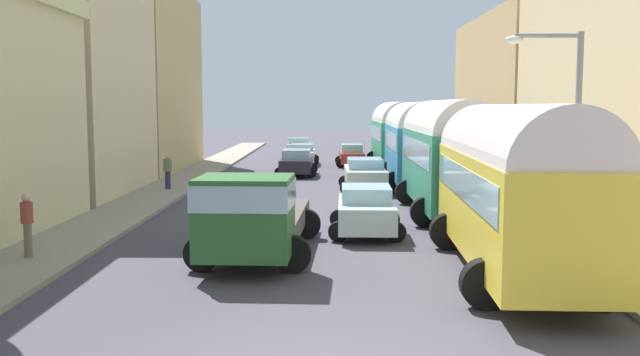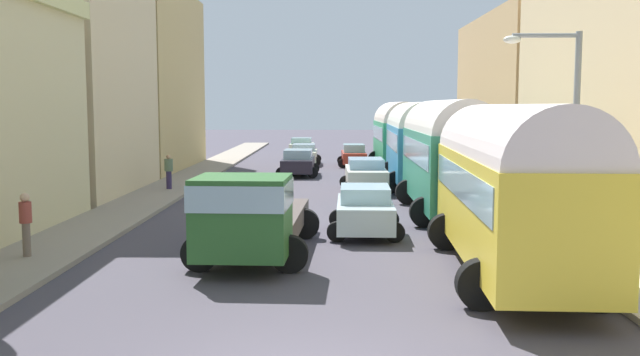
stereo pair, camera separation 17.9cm
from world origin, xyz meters
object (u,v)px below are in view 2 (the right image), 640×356
object	(u,v)px
car_2	(302,146)
pedestrian_2	(26,222)
streetlamp_near	(564,123)
parked_bus_3	(398,132)
car_4	(366,175)
car_0	(298,162)
pedestrian_1	(169,171)
car_5	(354,155)
car_1	(304,154)
car_3	(365,210)
parked_bus_1	(446,151)
cargo_truck_0	(253,214)
parked_bus_0	(511,182)
parked_bus_2	(416,140)

from	to	relation	value
car_2	pedestrian_2	size ratio (longest dim) A/B	2.05
car_2	pedestrian_2	distance (m)	38.24
streetlamp_near	parked_bus_3	bearing A→B (deg)	93.57
pedestrian_2	car_4	bearing A→B (deg)	57.27
car_0	streetlamp_near	size ratio (longest dim) A/B	0.70
pedestrian_1	car_5	bearing A→B (deg)	56.32
car_0	car_4	bearing A→B (deg)	-63.99
car_1	car_3	distance (m)	25.56
parked_bus_1	car_0	world-z (taller)	parked_bus_1
car_0	car_3	size ratio (longest dim) A/B	1.07
parked_bus_1	car_4	size ratio (longest dim) A/B	1.97
car_2	car_4	world-z (taller)	car_4
cargo_truck_0	car_4	distance (m)	14.81
car_1	car_4	distance (m)	14.98
parked_bus_3	car_0	world-z (taller)	parked_bus_3
car_2	car_4	size ratio (longest dim) A/B	0.85
cargo_truck_0	car_2	bearing A→B (deg)	90.43
parked_bus_1	car_0	bearing A→B (deg)	113.31
parked_bus_0	parked_bus_3	distance (m)	27.00
parked_bus_0	car_2	world-z (taller)	parked_bus_0
parked_bus_3	cargo_truck_0	size ratio (longest dim) A/B	1.11
car_5	pedestrian_1	size ratio (longest dim) A/B	2.37
parked_bus_2	car_0	distance (m)	7.99
cargo_truck_0	pedestrian_1	bearing A→B (deg)	111.31
car_4	car_3	bearing A→B (deg)	-93.10
car_1	streetlamp_near	distance (m)	30.29
parked_bus_2	parked_bus_3	world-z (taller)	parked_bus_3
parked_bus_2	car_2	size ratio (longest dim) A/B	2.37
parked_bus_1	pedestrian_1	world-z (taller)	parked_bus_1
parked_bus_0	parked_bus_1	xyz separation A→B (m)	(0.00, 9.00, 0.12)
cargo_truck_0	car_0	distance (m)	21.48
pedestrian_2	parked_bus_3	bearing A→B (deg)	65.07
car_5	parked_bus_3	bearing A→B (deg)	-38.41
parked_bus_3	car_1	xyz separation A→B (m)	(-5.98, 3.46, -1.60)
pedestrian_1	pedestrian_2	world-z (taller)	pedestrian_2
parked_bus_2	car_1	bearing A→B (deg)	115.61
car_0	pedestrian_1	xyz separation A→B (m)	(-5.66, -7.43, 0.22)
parked_bus_0	car_5	world-z (taller)	parked_bus_0
car_2	car_1	bearing A→B (deg)	-86.54
car_2	car_3	bearing A→B (deg)	-84.37
parked_bus_0	car_1	xyz separation A→B (m)	(-5.98, 30.46, -1.50)
parked_bus_2	car_2	world-z (taller)	parked_bus_2
car_0	car_2	size ratio (longest dim) A/B	1.11
parked_bus_1	car_5	xyz separation A→B (m)	(-2.67, 20.12, -1.60)
cargo_truck_0	car_0	bearing A→B (deg)	89.53
car_0	car_3	distance (m)	18.18
car_4	car_5	distance (m)	13.24
parked_bus_2	cargo_truck_0	world-z (taller)	parked_bus_2
car_3	parked_bus_2	bearing A→B (deg)	76.35
car_3	pedestrian_2	size ratio (longest dim) A/B	2.13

